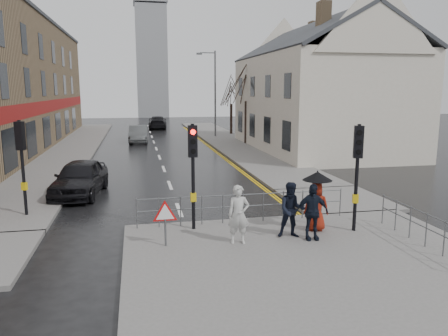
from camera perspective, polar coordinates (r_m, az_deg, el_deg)
name	(u,v)px	position (r m, az deg, el deg)	size (l,w,h in m)	color
ground	(188,235)	(14.15, -4.67, -8.72)	(120.00, 120.00, 0.00)	black
near_pavement	(322,269)	(11.70, 12.64, -12.74)	(10.00, 9.00, 0.14)	#605E5B
left_pavement	(73,147)	(36.91, -19.14, 2.65)	(4.00, 44.00, 0.14)	#605E5B
right_pavement	(227,140)	(39.39, 0.37, 3.66)	(4.00, 40.00, 0.14)	#605E5B
pavement_bridge_right	(336,200)	(18.72, 14.37, -4.05)	(4.00, 4.20, 0.14)	#605E5B
building_right_cream	(317,87)	(34.10, 12.11, 10.34)	(9.00, 16.40, 10.10)	beige
church_tower	(152,62)	(75.48, -9.42, 13.46)	(5.00, 5.00, 18.00)	gray
traffic_signal_near_left	(193,158)	(13.77, -4.09, 1.31)	(0.28, 0.27, 3.40)	black
traffic_signal_near_right	(358,159)	(14.18, 17.05, 1.14)	(0.34, 0.33, 3.40)	black
traffic_signal_far_left	(21,151)	(16.91, -24.94, 2.04)	(0.34, 0.33, 3.40)	black
guard_railing_front	(243,201)	(14.80, 2.54, -4.37)	(7.14, 0.04, 1.00)	#595B5E
guard_railing_side	(427,223)	(13.78, 24.97, -6.52)	(0.04, 4.54, 1.00)	#595B5E
warning_sign	(165,216)	(12.62, -7.70, -6.19)	(0.80, 0.07, 1.35)	#595B5E
street_lamp	(213,88)	(41.94, -1.40, 10.40)	(1.83, 0.25, 8.00)	#595B5E
tree_near	(246,82)	(36.44, 2.94, 11.09)	(2.40, 2.40, 6.58)	black
tree_far	(231,91)	(44.33, 0.96, 10.03)	(2.40, 2.40, 5.64)	black
pedestrian_a	(239,215)	(12.75, 1.92, -6.10)	(0.63, 0.41, 1.73)	#B6B6B1
pedestrian_b	(292,210)	(13.41, 8.85, -5.44)	(0.83, 0.65, 1.70)	black
pedestrian_with_umbrella	(317,197)	(14.14, 12.00, -3.77)	(0.96, 0.96, 1.91)	maroon
pedestrian_d	(312,212)	(13.32, 11.40, -5.63)	(1.00, 0.42, 1.71)	black
car_parked	(80,178)	(20.09, -18.30, -1.23)	(1.83, 4.55, 1.55)	black
car_mid	(138,134)	(39.01, -11.11, 4.38)	(1.55, 4.45, 1.47)	#484C4D
car_far	(158,122)	(52.31, -8.67, 5.91)	(2.06, 5.08, 1.47)	black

